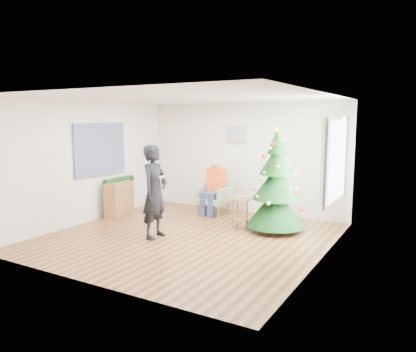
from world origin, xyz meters
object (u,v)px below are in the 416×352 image
Objects in this scene: armchair at (215,199)px; stool at (240,213)px; standing_man at (155,192)px; console at (119,198)px; christmas_tree at (276,184)px.

stool is at bearing -33.97° from armchair.
console is at bearing 56.25° from standing_man.
standing_man reaches higher than armchair.
armchair is at bearing -5.69° from standing_man.
console is (-1.87, -1.18, 0.04)m from armchair.
stool is 0.36× the size of standing_man.
christmas_tree reaches higher than standing_man.
christmas_tree is at bearing -9.11° from console.
stool is 1.84m from standing_man.
standing_man reaches higher than console.
christmas_tree is 1.20× the size of standing_man.
christmas_tree is at bearing 14.53° from stool.
console is (-3.61, -0.51, -0.54)m from christmas_tree.
christmas_tree is 0.95m from stool.
console is at bearing -173.49° from stool.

